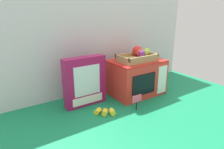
% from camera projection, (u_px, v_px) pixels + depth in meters
% --- Properties ---
extents(ground_plane, '(1.70, 1.70, 0.00)m').
position_uv_depth(ground_plane, '(118.00, 97.00, 1.43)').
color(ground_plane, '#147A4C').
rests_on(ground_plane, ground).
extents(display_back_panel, '(1.61, 0.03, 0.75)m').
position_uv_depth(display_back_panel, '(101.00, 41.00, 1.48)').
color(display_back_panel, silver).
rests_on(display_back_panel, ground).
extents(toy_microwave, '(0.38, 0.28, 0.25)m').
position_uv_depth(toy_microwave, '(136.00, 77.00, 1.46)').
color(toy_microwave, red).
rests_on(toy_microwave, ground).
extents(food_groups_crate, '(0.29, 0.16, 0.10)m').
position_uv_depth(food_groups_crate, '(139.00, 56.00, 1.40)').
color(food_groups_crate, '#A37F51').
rests_on(food_groups_crate, toy_microwave).
extents(cookie_set_box, '(0.27, 0.07, 0.32)m').
position_uv_depth(cookie_set_box, '(85.00, 82.00, 1.27)').
color(cookie_set_box, '#99144C').
rests_on(cookie_set_box, ground).
extents(price_sign, '(0.07, 0.01, 0.10)m').
position_uv_depth(price_sign, '(137.00, 100.00, 1.22)').
color(price_sign, black).
rests_on(price_sign, ground).
extents(loose_toy_banana, '(0.12, 0.11, 0.03)m').
position_uv_depth(loose_toy_banana, '(105.00, 112.00, 1.19)').
color(loose_toy_banana, yellow).
rests_on(loose_toy_banana, ground).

